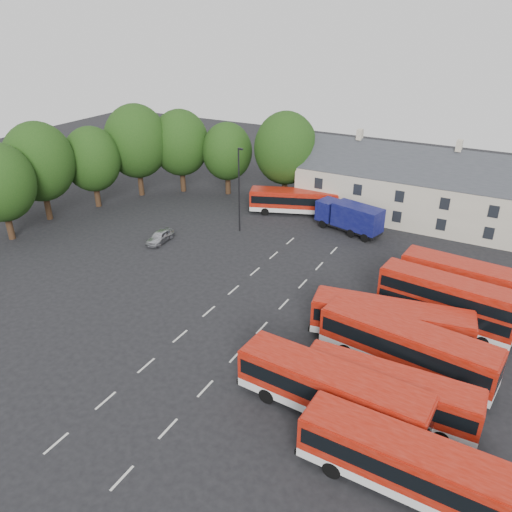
# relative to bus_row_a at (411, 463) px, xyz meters

# --- Properties ---
(ground) EXTENTS (140.00, 140.00, 0.00)m
(ground) POSITION_rel_bus_row_a_xyz_m (-18.55, 7.45, -1.96)
(ground) COLOR black
(ground) RESTS_ON ground
(lane_markings) EXTENTS (5.15, 33.80, 0.01)m
(lane_markings) POSITION_rel_bus_row_a_xyz_m (-16.05, 9.45, -1.95)
(lane_markings) COLOR beige
(lane_markings) RESTS_ON ground
(treeline) EXTENTS (29.92, 32.59, 12.01)m
(treeline) POSITION_rel_bus_row_a_xyz_m (-39.29, 26.82, 4.73)
(treeline) COLOR black
(treeline) RESTS_ON ground
(terrace_houses) EXTENTS (35.70, 7.13, 10.06)m
(terrace_houses) POSITION_rel_bus_row_a_xyz_m (-4.55, 37.45, 1.90)
(terrace_houses) COLOR beige
(terrace_houses) RESTS_ON ground
(bus_row_a) EXTENTS (11.60, 3.04, 3.26)m
(bus_row_a) POSITION_rel_bus_row_a_xyz_m (0.00, 0.00, 0.00)
(bus_row_a) COLOR silver
(bus_row_a) RESTS_ON ground
(bus_row_b) EXTENTS (11.99, 3.50, 3.35)m
(bus_row_b) POSITION_rel_bus_row_a_xyz_m (-5.51, 3.25, 0.05)
(bus_row_b) COLOR silver
(bus_row_b) RESTS_ON ground
(bus_row_c) EXTENTS (10.73, 2.67, 3.02)m
(bus_row_c) POSITION_rel_bus_row_a_xyz_m (-2.47, 5.11, -0.14)
(bus_row_c) COLOR silver
(bus_row_c) RESTS_ON ground
(bus_row_d) EXTENTS (12.24, 4.25, 3.39)m
(bus_row_d) POSITION_rel_bus_row_a_xyz_m (-2.58, 9.88, 0.08)
(bus_row_d) COLOR silver
(bus_row_d) RESTS_ON ground
(bus_row_e) EXTENTS (11.76, 4.49, 3.25)m
(bus_row_e) POSITION_rel_bus_row_a_xyz_m (-4.32, 12.32, -0.01)
(bus_row_e) COLOR silver
(bus_row_e) RESTS_ON ground
(bus_dd_south) EXTENTS (10.46, 3.48, 4.21)m
(bus_dd_south) POSITION_rel_bus_row_a_xyz_m (-1.17, 16.52, 0.44)
(bus_dd_south) COLOR silver
(bus_dd_south) RESTS_ON ground
(bus_dd_north) EXTENTS (10.94, 3.42, 4.41)m
(bus_dd_north) POSITION_rel_bus_row_a_xyz_m (0.08, 19.39, 0.55)
(bus_dd_north) COLOR silver
(bus_dd_north) RESTS_ON ground
(bus_north) EXTENTS (10.76, 5.97, 2.99)m
(bus_north) POSITION_rel_bus_row_a_xyz_m (-21.63, 32.98, -0.16)
(bus_north) COLOR silver
(bus_north) RESTS_ON ground
(box_truck) EXTENTS (8.00, 4.26, 3.34)m
(box_truck) POSITION_rel_bus_row_a_xyz_m (-13.81, 30.79, -0.08)
(box_truck) COLOR black
(box_truck) RESTS_ON ground
(silver_car) EXTENTS (1.82, 3.95, 1.31)m
(silver_car) POSITION_rel_bus_row_a_xyz_m (-30.73, 18.48, -1.30)
(silver_car) COLOR #B5B7BE
(silver_car) RESTS_ON ground
(lamppost) EXTENTS (0.66, 0.31, 9.49)m
(lamppost) POSITION_rel_bus_row_a_xyz_m (-24.75, 25.23, 3.11)
(lamppost) COLOR black
(lamppost) RESTS_ON ground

